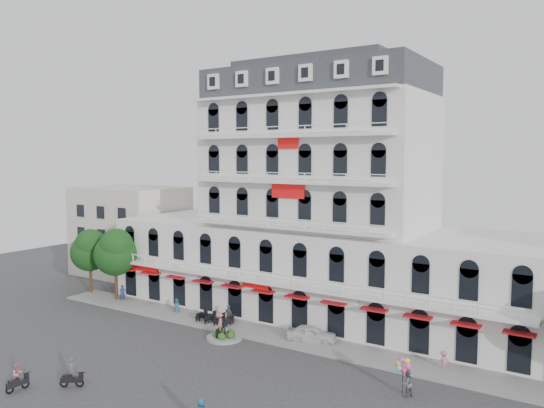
{
  "coord_description": "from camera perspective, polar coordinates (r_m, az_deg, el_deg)",
  "views": [
    {
      "loc": [
        25.24,
        -30.3,
        16.17
      ],
      "look_at": [
        -0.54,
        10.0,
        11.88
      ],
      "focal_mm": 35.0,
      "sensor_mm": 36.0,
      "label": 1
    }
  ],
  "objects": [
    {
      "name": "ground",
      "position": [
        42.62,
        -6.96,
        -17.21
      ],
      "size": [
        120.0,
        120.0,
        0.0
      ],
      "primitive_type": "plane",
      "color": "#38383A",
      "rests_on": "ground"
    },
    {
      "name": "sidewalk",
      "position": [
        49.4,
        -0.1,
        -13.88
      ],
      "size": [
        53.0,
        4.0,
        0.16
      ],
      "primitive_type": "cube",
      "color": "gray",
      "rests_on": "ground"
    },
    {
      "name": "main_building",
      "position": [
        54.84,
        4.99,
        -1.4
      ],
      "size": [
        45.0,
        15.0,
        25.8
      ],
      "color": "silver",
      "rests_on": "ground"
    },
    {
      "name": "flank_building_west",
      "position": [
        75.39,
        -14.95,
        -2.8
      ],
      "size": [
        14.0,
        10.0,
        12.0
      ],
      "primitive_type": "cube",
      "color": "beige",
      "rests_on": "ground"
    },
    {
      "name": "traffic_island",
      "position": [
        48.66,
        -5.13,
        -13.98
      ],
      "size": [
        3.2,
        3.2,
        1.6
      ],
      "color": "gray",
      "rests_on": "ground"
    },
    {
      "name": "parked_scooter_row",
      "position": [
        52.8,
        -6.17,
        -12.74
      ],
      "size": [
        4.4,
        1.8,
        1.1
      ],
      "primitive_type": null,
      "color": "black",
      "rests_on": "ground"
    },
    {
      "name": "tree_west_outer",
      "position": [
        66.02,
        -18.99,
        -4.59
      ],
      "size": [
        4.5,
        4.48,
        7.76
      ],
      "color": "#382314",
      "rests_on": "ground"
    },
    {
      "name": "tree_west_inner",
      "position": [
        61.85,
        -16.47,
        -4.85
      ],
      "size": [
        4.76,
        4.76,
        8.25
      ],
      "color": "#382314",
      "rests_on": "ground"
    },
    {
      "name": "parked_car",
      "position": [
        47.73,
        4.28,
        -13.75
      ],
      "size": [
        4.68,
        2.97,
        1.48
      ],
      "primitive_type": "imported",
      "rotation": [
        0.0,
        0.0,
        1.87
      ],
      "color": "silver",
      "rests_on": "ground"
    },
    {
      "name": "rider_west",
      "position": [
        41.52,
        -20.76,
        -16.74
      ],
      "size": [
        1.46,
        1.15,
        2.1
      ],
      "rotation": [
        0.0,
        0.0,
        0.62
      ],
      "color": "black",
      "rests_on": "ground"
    },
    {
      "name": "rider_southwest",
      "position": [
        42.32,
        -25.71,
        -16.42
      ],
      "size": [
        0.63,
        1.7,
        1.99
      ],
      "rotation": [
        0.0,
        0.0,
        1.49
      ],
      "color": "black",
      "rests_on": "ground"
    },
    {
      "name": "rider_center",
      "position": [
        48.61,
        -5.67,
        -12.76
      ],
      "size": [
        1.15,
        1.59,
        2.36
      ],
      "rotation": [
        0.0,
        0.0,
        5.15
      ],
      "color": "black",
      "rests_on": "ground"
    },
    {
      "name": "pedestrian_left",
      "position": [
        56.59,
        -10.21,
        -10.75
      ],
      "size": [
        0.89,
        0.82,
        1.53
      ],
      "primitive_type": "imported",
      "rotation": [
        0.0,
        0.0,
        0.57
      ],
      "color": "navy",
      "rests_on": "ground"
    },
    {
      "name": "pedestrian_mid",
      "position": [
        52.35,
        -4.68,
        -11.78
      ],
      "size": [
        1.22,
        0.8,
        1.93
      ],
      "primitive_type": "imported",
      "rotation": [
        0.0,
        0.0,
        2.83
      ],
      "color": "#505057",
      "rests_on": "ground"
    },
    {
      "name": "pedestrian_right",
      "position": [
        43.84,
        17.98,
        -15.73
      ],
      "size": [
        1.1,
        1.04,
        1.5
      ],
      "primitive_type": "imported",
      "rotation": [
        0.0,
        0.0,
        3.82
      ],
      "color": "#BA6289",
      "rests_on": "ground"
    },
    {
      "name": "pedestrian_far",
      "position": [
        62.14,
        -15.76,
        -9.25
      ],
      "size": [
        0.79,
        0.82,
        1.9
      ],
      "primitive_type": "imported",
      "rotation": [
        0.0,
        0.0,
        0.88
      ],
      "color": "navy",
      "rests_on": "ground"
    },
    {
      "name": "balloon_vendor",
      "position": [
        38.78,
        14.19,
        -17.66
      ],
      "size": [
        1.51,
        1.39,
        2.45
      ],
      "color": "#595860",
      "rests_on": "ground"
    }
  ]
}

